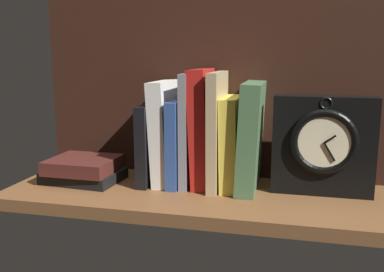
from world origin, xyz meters
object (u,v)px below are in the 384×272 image
(book_white_catcher, at_px, (165,132))
(book_black_skeptic, at_px, (151,143))
(book_gray_chess, at_px, (189,130))
(book_stack_side, at_px, (84,170))
(book_blue_modern, at_px, (179,142))
(book_green_romantic, at_px, (251,136))
(book_tan_shortstories, at_px, (218,130))
(framed_clock, at_px, (323,145))
(book_yellow_seinlanguage, at_px, (232,143))
(book_red_requiem, at_px, (203,128))

(book_white_catcher, bearing_deg, book_black_skeptic, 180.00)
(book_gray_chess, bearing_deg, book_stack_side, -170.48)
(book_blue_modern, bearing_deg, book_green_romantic, 0.00)
(book_gray_chess, bearing_deg, book_tan_shortstories, 0.00)
(book_black_skeptic, relative_size, book_gray_chess, 0.72)
(book_white_catcher, height_order, framed_clock, book_white_catcher)
(book_stack_side, bearing_deg, book_green_romantic, 6.11)
(book_tan_shortstories, bearing_deg, book_gray_chess, 180.00)
(book_black_skeptic, distance_m, framed_clock, 0.36)
(framed_clock, bearing_deg, book_green_romantic, 177.45)
(book_white_catcher, distance_m, framed_clock, 0.33)
(book_white_catcher, distance_m, book_blue_modern, 0.04)
(book_yellow_seinlanguage, xyz_separation_m, framed_clock, (0.18, -0.01, 0.01))
(book_black_skeptic, xyz_separation_m, book_blue_modern, (0.06, 0.00, 0.01))
(book_red_requiem, bearing_deg, book_gray_chess, 180.00)
(book_white_catcher, bearing_deg, book_gray_chess, 0.00)
(book_black_skeptic, relative_size, book_tan_shortstories, 0.71)
(book_black_skeptic, height_order, framed_clock, framed_clock)
(book_gray_chess, xyz_separation_m, framed_clock, (0.27, -0.01, -0.02))
(book_yellow_seinlanguage, relative_size, framed_clock, 0.97)
(book_white_catcher, relative_size, framed_clock, 1.12)
(book_yellow_seinlanguage, distance_m, book_stack_side, 0.33)
(book_red_requiem, height_order, book_stack_side, book_red_requiem)
(book_white_catcher, relative_size, book_yellow_seinlanguage, 1.16)
(book_white_catcher, distance_m, book_red_requiem, 0.08)
(book_yellow_seinlanguage, relative_size, book_stack_side, 1.13)
(book_white_catcher, xyz_separation_m, book_yellow_seinlanguage, (0.15, 0.00, -0.02))
(book_gray_chess, distance_m, book_tan_shortstories, 0.06)
(book_blue_modern, height_order, book_tan_shortstories, book_tan_shortstories)
(book_blue_modern, height_order, book_red_requiem, book_red_requiem)
(book_gray_chess, bearing_deg, book_yellow_seinlanguage, 0.00)
(book_blue_modern, bearing_deg, book_tan_shortstories, 0.00)
(book_black_skeptic, xyz_separation_m, book_red_requiem, (0.12, 0.00, 0.04))
(book_black_skeptic, distance_m, book_tan_shortstories, 0.15)
(book_tan_shortstories, distance_m, book_yellow_seinlanguage, 0.04)
(book_blue_modern, bearing_deg, book_gray_chess, 0.00)
(book_yellow_seinlanguage, height_order, book_green_romantic, book_green_romantic)
(book_gray_chess, bearing_deg, book_black_skeptic, 180.00)
(book_black_skeptic, xyz_separation_m, book_gray_chess, (0.09, 0.00, 0.03))
(book_blue_modern, distance_m, book_gray_chess, 0.04)
(book_white_catcher, distance_m, book_tan_shortstories, 0.12)
(book_tan_shortstories, distance_m, framed_clock, 0.21)
(book_red_requiem, distance_m, book_green_romantic, 0.10)
(book_tan_shortstories, relative_size, book_yellow_seinlanguage, 1.27)
(framed_clock, relative_size, book_stack_side, 1.17)
(framed_clock, height_order, book_stack_side, framed_clock)
(book_green_romantic, distance_m, book_stack_side, 0.37)
(book_blue_modern, relative_size, book_gray_chess, 0.76)
(book_black_skeptic, xyz_separation_m, book_tan_shortstories, (0.15, 0.00, 0.03))
(book_blue_modern, relative_size, book_yellow_seinlanguage, 0.96)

